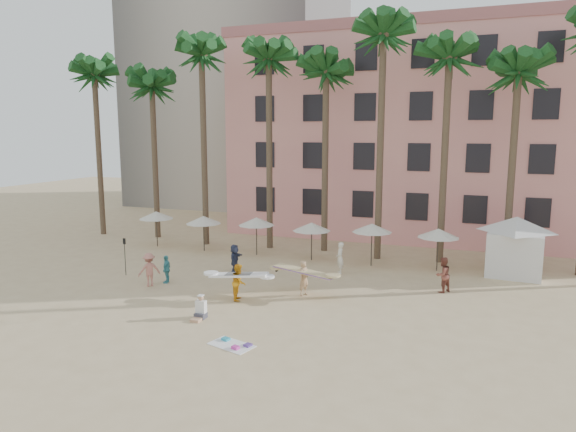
# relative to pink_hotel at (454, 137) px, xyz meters

# --- Properties ---
(ground) EXTENTS (120.00, 120.00, 0.00)m
(ground) POSITION_rel_pink_hotel_xyz_m (-7.00, -26.00, -8.00)
(ground) COLOR #D1B789
(ground) RESTS_ON ground
(pink_hotel) EXTENTS (35.00, 14.00, 16.00)m
(pink_hotel) POSITION_rel_pink_hotel_xyz_m (0.00, 0.00, 0.00)
(pink_hotel) COLOR #F7A096
(pink_hotel) RESTS_ON ground
(palm_row) EXTENTS (44.40, 5.40, 16.30)m
(palm_row) POSITION_rel_pink_hotel_xyz_m (-6.49, -11.00, 4.97)
(palm_row) COLOR brown
(palm_row) RESTS_ON ground
(umbrella_row) EXTENTS (22.50, 2.70, 2.73)m
(umbrella_row) POSITION_rel_pink_hotel_xyz_m (-10.00, -13.50, -5.67)
(umbrella_row) COLOR #332B23
(umbrella_row) RESTS_ON ground
(cabana) EXTENTS (4.89, 4.89, 3.50)m
(cabana) POSITION_rel_pink_hotel_xyz_m (4.34, -12.71, -5.93)
(cabana) COLOR silver
(cabana) RESTS_ON ground
(beach_towel) EXTENTS (2.01, 1.46, 0.14)m
(beach_towel) POSITION_rel_pink_hotel_xyz_m (-6.74, -27.73, -7.97)
(beach_towel) COLOR white
(beach_towel) RESTS_ON ground
(carrier_yellow) EXTENTS (3.31, 1.17, 1.84)m
(carrier_yellow) POSITION_rel_pink_hotel_xyz_m (-6.10, -20.75, -6.97)
(carrier_yellow) COLOR tan
(carrier_yellow) RESTS_ON ground
(carrier_white) EXTENTS (3.02, 1.14, 1.85)m
(carrier_white) POSITION_rel_pink_hotel_xyz_m (-8.96, -22.54, -7.01)
(carrier_white) COLOR orange
(carrier_white) RESTS_ON ground
(beachgoers) EXTENTS (16.43, 7.20, 1.89)m
(beachgoers) POSITION_rel_pink_hotel_xyz_m (-9.16, -19.22, -7.10)
(beachgoers) COLOR brown
(beachgoers) RESTS_ON ground
(paddle) EXTENTS (0.18, 0.04, 2.23)m
(paddle) POSITION_rel_pink_hotel_xyz_m (-17.25, -20.75, -6.59)
(paddle) COLOR black
(paddle) RESTS_ON ground
(seated_man) EXTENTS (0.48, 0.83, 1.08)m
(seated_man) POSITION_rel_pink_hotel_xyz_m (-9.46, -25.56, -7.63)
(seated_man) COLOR #3F3F4C
(seated_man) RESTS_ON ground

